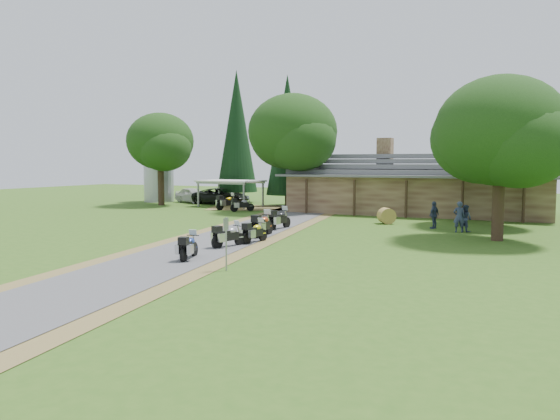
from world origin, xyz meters
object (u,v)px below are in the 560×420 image
at_px(car_dark_suv, 221,192).
at_px(silo, 159,172).
at_px(car_white_sedan, 193,193).
at_px(motorcycle_row_c, 255,231).
at_px(carport, 231,193).
at_px(hay_bale, 386,216).
at_px(motorcycle_row_b, 229,235).
at_px(motorcycle_row_e, 280,218).
at_px(lodge, 418,183).
at_px(motorcycle_row_a, 189,246).
at_px(motorcycle_carport_a, 227,202).
at_px(motorcycle_row_d, 263,224).
at_px(motorcycle_carport_b, 242,204).

bearing_deg(car_dark_suv, silo, 85.75).
xyz_separation_m(car_white_sedan, motorcycle_row_c, (18.64, -22.20, -0.38)).
bearing_deg(carport, car_white_sedan, 162.21).
bearing_deg(car_dark_suv, hay_bale, -120.50).
height_order(car_white_sedan, motorcycle_row_b, car_white_sedan).
bearing_deg(motorcycle_row_c, motorcycle_row_b, 173.74).
relative_size(motorcycle_row_b, motorcycle_row_c, 1.02).
height_order(carport, car_white_sedan, carport).
xyz_separation_m(motorcycle_row_b, motorcycle_row_e, (-0.74, 7.54, 0.07)).
bearing_deg(motorcycle_row_e, car_dark_suv, 49.94).
relative_size(carport, car_white_sedan, 0.96).
distance_m(lodge, silo, 27.37).
bearing_deg(car_dark_suv, motorcycle_row_b, -150.46).
xyz_separation_m(lodge, motorcycle_row_a, (-4.76, -25.92, -1.85)).
relative_size(motorcycle_row_b, hay_bale, 1.71).
xyz_separation_m(motorcycle_row_c, hay_bale, (4.04, 11.52, -0.08)).
xyz_separation_m(car_white_sedan, motorcycle_carport_a, (7.40, -5.72, -0.27)).
height_order(motorcycle_row_b, motorcycle_row_d, motorcycle_row_d).
distance_m(motorcycle_row_a, motorcycle_row_c, 5.50).
bearing_deg(car_dark_suv, lodge, -96.31).
distance_m(motorcycle_row_a, hay_bale, 17.56).
distance_m(car_white_sedan, motorcycle_row_c, 28.99).
height_order(car_dark_suv, motorcycle_row_a, car_dark_suv).
height_order(lodge, motorcycle_row_c, lodge).
distance_m(motorcycle_row_e, motorcycle_carport_a, 14.70).
height_order(car_white_sedan, motorcycle_row_c, car_white_sedan).
bearing_deg(motorcycle_carport_a, silo, 83.92).
xyz_separation_m(motorcycle_row_c, motorcycle_row_e, (-1.24, 5.70, 0.08)).
height_order(silo, motorcycle_row_a, silo).
relative_size(car_white_sedan, motorcycle_row_e, 2.94).
xyz_separation_m(motorcycle_row_b, motorcycle_row_c, (0.49, 1.84, -0.01)).
bearing_deg(silo, motorcycle_row_a, -50.83).
bearing_deg(motorcycle_row_c, carport, 41.63).
xyz_separation_m(car_dark_suv, motorcycle_row_b, (14.59, -23.72, -0.56)).
xyz_separation_m(motorcycle_carport_a, hay_bale, (15.28, -4.96, -0.19)).
bearing_deg(motorcycle_carport_a, car_dark_suv, 55.51).
distance_m(car_dark_suv, motorcycle_row_b, 27.85).
distance_m(motorcycle_row_d, hay_bale, 10.39).
xyz_separation_m(motorcycle_row_a, motorcycle_carport_b, (-8.91, 21.04, 0.04)).
bearing_deg(car_dark_suv, motorcycle_row_a, -153.72).
height_order(motorcycle_row_d, motorcycle_row_e, motorcycle_row_d).
bearing_deg(car_white_sedan, motorcycle_row_c, -116.52).
distance_m(motorcycle_row_a, motorcycle_row_e, 11.23).
distance_m(silo, hay_bale, 29.06).
distance_m(silo, car_white_sedan, 4.75).
bearing_deg(motorcycle_row_d, lodge, -17.03).
relative_size(motorcycle_row_d, motorcycle_row_e, 1.05).
height_order(silo, car_dark_suv, silo).
bearing_deg(lodge, motorcycle_carport_b, -160.37).
relative_size(silo, motorcycle_row_b, 3.47).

